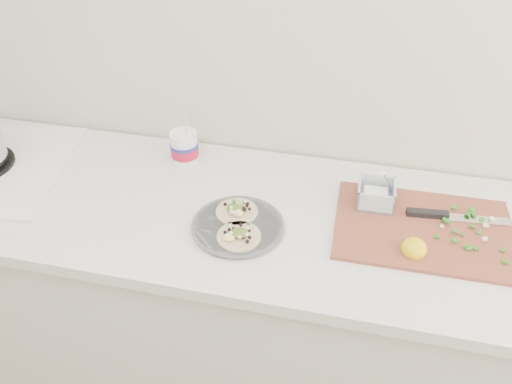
# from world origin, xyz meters

# --- Properties ---
(counter) EXTENTS (2.44, 0.66, 0.90)m
(counter) POSITION_xyz_m (0.00, 1.43, 0.45)
(counter) COLOR silver
(counter) RESTS_ON ground
(taco_plate) EXTENTS (0.26, 0.26, 0.04)m
(taco_plate) POSITION_xyz_m (0.24, 1.33, 0.92)
(taco_plate) COLOR #55555C
(taco_plate) RESTS_ON counter
(tub) EXTENTS (0.09, 0.09, 0.21)m
(tub) POSITION_xyz_m (-0.02, 1.62, 0.97)
(tub) COLOR white
(tub) RESTS_ON counter
(cutboard) EXTENTS (0.50, 0.35, 0.08)m
(cutboard) POSITION_xyz_m (0.74, 1.45, 0.92)
(cutboard) COLOR brown
(cutboard) RESTS_ON counter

